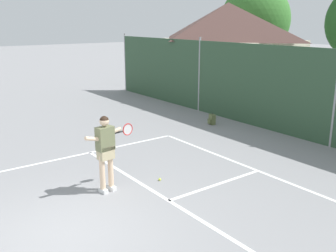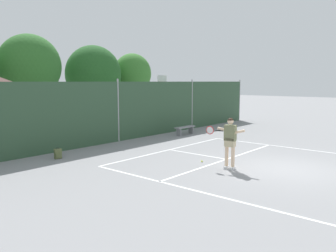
# 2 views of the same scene
# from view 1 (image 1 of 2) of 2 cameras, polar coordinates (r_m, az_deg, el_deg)

# --- Properties ---
(ground_plane) EXTENTS (120.00, 120.00, 0.00)m
(ground_plane) POSITION_cam_1_polar(r_m,az_deg,el_deg) (7.81, -15.21, -15.52)
(ground_plane) COLOR gray
(court_markings) EXTENTS (8.30, 11.10, 0.01)m
(court_markings) POSITION_cam_1_polar(r_m,az_deg,el_deg) (8.02, -10.79, -14.33)
(court_markings) COLOR white
(court_markings) RESTS_ON ground
(chainlink_fence) EXTENTS (26.09, 0.09, 3.27)m
(chainlink_fence) POSITION_cam_1_polar(r_m,az_deg,el_deg) (13.13, 23.68, 3.66)
(chainlink_fence) COLOR #2D4C33
(chainlink_fence) RESTS_ON ground
(clubhouse_building) EXTENTS (7.25, 5.47, 4.88)m
(clubhouse_building) POSITION_cam_1_polar(r_m,az_deg,el_deg) (21.10, 8.71, 11.37)
(clubhouse_building) COLOR beige
(clubhouse_building) RESTS_ON ground
(tennis_player) EXTENTS (0.39, 1.42, 1.85)m
(tennis_player) POSITION_cam_1_polar(r_m,az_deg,el_deg) (9.02, -9.25, -3.10)
(tennis_player) COLOR silver
(tennis_player) RESTS_ON ground
(tennis_ball) EXTENTS (0.07, 0.07, 0.07)m
(tennis_ball) POSITION_cam_1_polar(r_m,az_deg,el_deg) (9.86, -1.24, -7.96)
(tennis_ball) COLOR #CCE033
(tennis_ball) RESTS_ON ground
(backpack_olive) EXTENTS (0.32, 0.30, 0.46)m
(backpack_olive) POSITION_cam_1_polar(r_m,az_deg,el_deg) (15.16, 6.56, 0.96)
(backpack_olive) COLOR #566038
(backpack_olive) RESTS_ON ground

